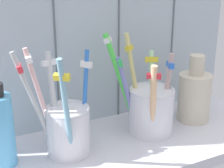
{
  "coord_description": "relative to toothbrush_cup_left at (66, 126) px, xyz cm",
  "views": [
    {
      "loc": [
        -25.3,
        -47.97,
        32.96
      ],
      "look_at": [
        0.0,
        1.35,
        12.91
      ],
      "focal_mm": 56.15,
      "sensor_mm": 36.0,
      "label": 1
    }
  ],
  "objects": [
    {
      "name": "soap_bottle",
      "position": [
        -10.27,
        1.28,
        1.2
      ],
      "size": [
        4.33,
        4.33,
        13.62
      ],
      "color": "#58B0E4",
      "rests_on": "counter_slab"
    },
    {
      "name": "tile_wall_back",
      "position": [
        8.39,
        10.62,
        15.56
      ],
      "size": [
        64.0,
        2.2,
        45.0
      ],
      "color": "#B2C1CC",
      "rests_on": "ground"
    },
    {
      "name": "toothbrush_cup_left",
      "position": [
        0.0,
        0.0,
        0.0
      ],
      "size": [
        12.93,
        10.3,
        18.39
      ],
      "color": "silver",
      "rests_on": "counter_slab"
    },
    {
      "name": "toothbrush_cup_right",
      "position": [
        16.35,
        0.1,
        0.06
      ],
      "size": [
        11.42,
        11.95,
        18.46
      ],
      "color": "white",
      "rests_on": "counter_slab"
    },
    {
      "name": "counter_slab",
      "position": [
        8.39,
        -1.38,
        -5.95
      ],
      "size": [
        64.0,
        22.0,
        2.0
      ],
      "primitive_type": "cube",
      "color": "silver",
      "rests_on": "ground"
    },
    {
      "name": "ceramic_vase",
      "position": [
        27.11,
        0.61,
        0.34
      ],
      "size": [
        6.45,
        6.45,
        13.45
      ],
      "color": "beige",
      "rests_on": "counter_slab"
    }
  ]
}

